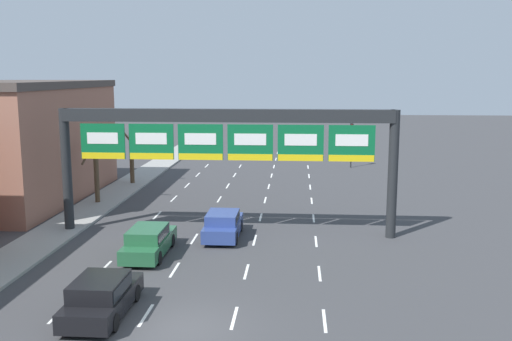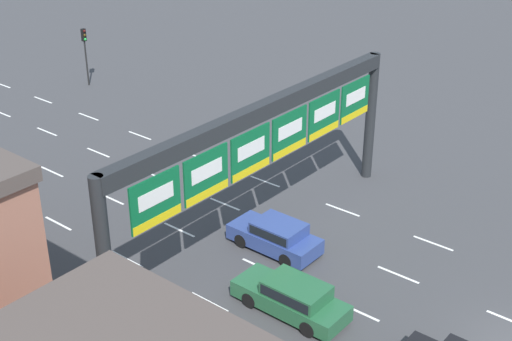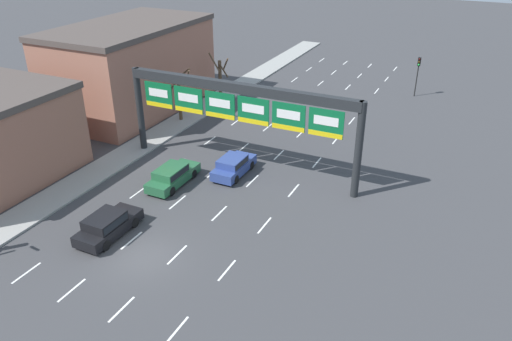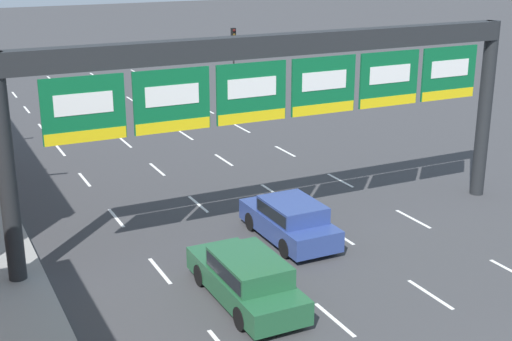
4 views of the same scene
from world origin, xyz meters
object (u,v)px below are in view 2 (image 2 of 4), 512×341
at_px(traffic_light_near_gantry, 85,45).
at_px(sign_gantry, 266,135).
at_px(car_blue, 276,235).
at_px(car_green, 293,296).

bearing_deg(traffic_light_near_gantry, sign_gantry, -110.68).
bearing_deg(sign_gantry, car_blue, -98.60).
bearing_deg(traffic_light_near_gantry, car_green, -113.87).
distance_m(car_blue, traffic_light_near_gantry, 26.42).
height_order(sign_gantry, traffic_light_near_gantry, sign_gantry).
bearing_deg(traffic_light_near_gantry, car_blue, -110.35).
bearing_deg(car_blue, traffic_light_near_gantry, 69.65).
xyz_separation_m(sign_gantry, traffic_light_near_gantry, (9.04, 23.95, -2.43)).
relative_size(sign_gantry, car_blue, 4.34).
relative_size(sign_gantry, car_green, 3.89).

